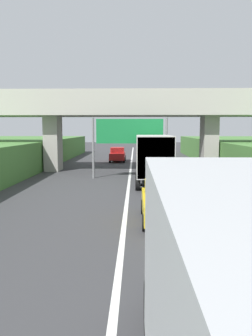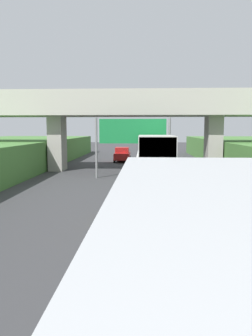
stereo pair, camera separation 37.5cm
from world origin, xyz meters
name	(u,v)px [view 1 (the left image)]	position (x,y,z in m)	size (l,w,h in m)	color
lane_centre_stripe	(129,182)	(0.00, 26.13, 0.00)	(0.20, 92.25, 0.01)	white
overpass_bridge	(131,112)	(0.00, 32.66, 5.40)	(40.00, 4.80, 7.25)	#ADA89E
overhead_highway_sign	(130,135)	(0.00, 27.89, 3.44)	(5.88, 0.18, 4.75)	slate
truck_green	(153,157)	(1.68, 25.12, 1.93)	(2.44, 7.30, 3.44)	black
car_red	(118,155)	(-1.66, 41.18, 0.86)	(1.86, 4.10, 1.72)	red
car_yellow	(164,202)	(1.64, 15.71, 0.86)	(1.86, 4.10, 1.72)	gold
construction_barrel_3	(242,189)	(6.58, 20.99, 0.46)	(0.57, 0.57, 0.90)	orange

